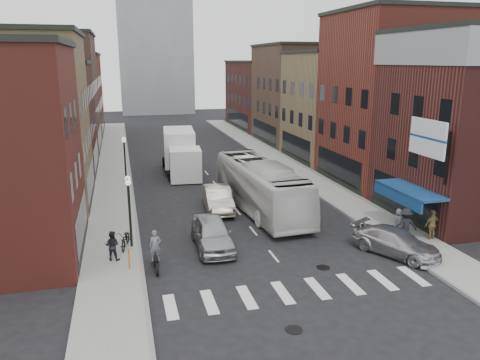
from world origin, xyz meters
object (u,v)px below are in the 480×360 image
object	(u,v)px
billboard_sign	(429,139)
box_truck	(181,153)
curb_car	(396,242)
ped_left_solo	(112,246)
bike_rack	(129,259)
ped_right_c	(399,221)
transit_bus	(261,186)
parked_bicycle	(126,239)
ped_right_a	(406,225)
ped_right_b	(432,225)
sedan_left_near	(212,233)
sedan_left_far	(218,199)
streetlamp_near	(129,199)
streetlamp_far	(125,152)
motorcycle_rider	(155,252)

from	to	relation	value
billboard_sign	box_truck	distance (m)	23.93
curb_car	ped_left_solo	world-z (taller)	ped_left_solo
bike_rack	ped_right_c	size ratio (longest dim) A/B	0.51
transit_bus	parked_bicycle	world-z (taller)	transit_bus
ped_right_a	ped_right_b	distance (m)	1.69
billboard_sign	parked_bicycle	world-z (taller)	billboard_sign
sedan_left_near	sedan_left_far	world-z (taller)	sedan_left_near
box_truck	parked_bicycle	size ratio (longest dim) A/B	4.74
ped_right_a	box_truck	bearing A→B (deg)	-40.68
parked_bicycle	ped_right_a	size ratio (longest dim) A/B	1.00
box_truck	sedan_left_far	distance (m)	11.84
curb_car	ped_left_solo	xyz separation A→B (m)	(-14.91, 2.76, 0.23)
bike_rack	ped_left_solo	bearing A→B (deg)	127.42
parked_bicycle	ped_right_b	xyz separation A→B (m)	(17.31, -3.13, 0.37)
billboard_sign	curb_car	world-z (taller)	billboard_sign
streetlamp_near	ped_right_b	bearing A→B (deg)	-10.80
streetlamp_near	ped_left_solo	distance (m)	2.76
billboard_sign	ped_left_solo	bearing A→B (deg)	173.78
streetlamp_near	ped_right_b	size ratio (longest dim) A/B	2.33
ped_right_c	transit_bus	bearing A→B (deg)	-65.99
billboard_sign	ped_right_c	size ratio (longest dim) A/B	2.37
ped_left_solo	sedan_left_near	bearing A→B (deg)	-153.48
billboard_sign	streetlamp_far	bearing A→B (deg)	132.41
ped_left_solo	billboard_sign	bearing A→B (deg)	-166.49
sedan_left_far	curb_car	bearing A→B (deg)	-47.55
curb_car	ped_left_solo	distance (m)	15.16
ped_right_c	motorcycle_rider	bearing A→B (deg)	-14.93
bike_rack	sedan_left_near	bearing A→B (deg)	20.16
motorcycle_rider	ped_right_a	world-z (taller)	motorcycle_rider
motorcycle_rider	sedan_left_far	distance (m)	10.12
bike_rack	motorcycle_rider	size ratio (longest dim) A/B	0.38
ped_left_solo	ped_right_c	distance (m)	16.63
curb_car	parked_bicycle	world-z (taller)	curb_car
sedan_left_far	curb_car	world-z (taller)	sedan_left_far
streetlamp_far	ped_left_solo	xyz separation A→B (m)	(-1.01, -15.65, -1.97)
motorcycle_rider	ped_right_a	xyz separation A→B (m)	(14.21, 0.01, 0.14)
box_truck	ped_left_solo	bearing A→B (deg)	-102.66
streetlamp_near	ped_right_b	xyz separation A→B (m)	(17.00, -3.24, -1.88)
ped_right_a	sedan_left_far	bearing A→B (deg)	-20.88
streetlamp_near	streetlamp_far	xyz separation A→B (m)	(0.00, 14.00, 0.00)
streetlamp_near	transit_bus	xyz separation A→B (m)	(9.05, 4.95, -1.17)
ped_right_a	streetlamp_far	bearing A→B (deg)	-25.38
parked_bicycle	bike_rack	bearing A→B (deg)	-76.01
parked_bicycle	curb_car	bearing A→B (deg)	-5.36
streetlamp_far	parked_bicycle	distance (m)	14.30
ped_left_solo	streetlamp_near	bearing A→B (deg)	-101.66
transit_bus	streetlamp_far	bearing A→B (deg)	131.37
box_truck	ped_right_a	xyz separation A→B (m)	(10.23, -20.51, -0.82)
billboard_sign	sedan_left_near	xyz separation A→B (m)	(-11.56, 2.50, -5.28)
parked_bicycle	ped_right_b	bearing A→B (deg)	1.21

